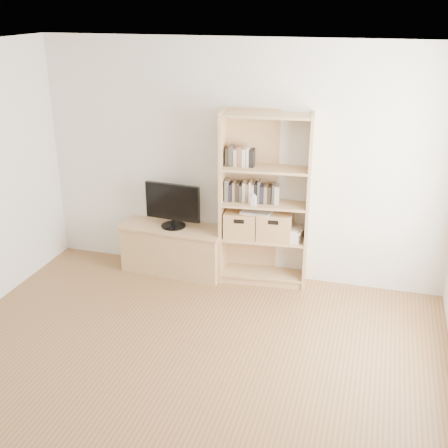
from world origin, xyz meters
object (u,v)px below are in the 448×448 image
at_px(television, 173,206).
at_px(basket_left, 241,224).
at_px(tv_stand, 174,250).
at_px(bookshelf, 265,201).
at_px(laptop, 257,212).
at_px(baby_monitor, 254,201).
at_px(basket_right, 275,225).

relative_size(television, basket_left, 1.86).
xyz_separation_m(tv_stand, bookshelf, (1.03, 0.05, 0.68)).
distance_m(tv_stand, basket_left, 0.88).
height_order(tv_stand, television, television).
bearing_deg(bookshelf, laptop, -169.15).
xyz_separation_m(tv_stand, baby_monitor, (0.94, -0.07, 0.71)).
bearing_deg(bookshelf, tv_stand, 176.87).
distance_m(bookshelf, basket_right, 0.29).
distance_m(basket_right, laptop, 0.24).
distance_m(television, baby_monitor, 0.96).
relative_size(tv_stand, laptop, 3.62).
height_order(television, laptop, television).
bearing_deg(basket_left, basket_right, -0.34).
height_order(basket_left, basket_right, basket_right).
height_order(bookshelf, laptop, bookshelf).
bearing_deg(baby_monitor, basket_right, 39.21).
bearing_deg(tv_stand, bookshelf, 5.88).
xyz_separation_m(tv_stand, laptop, (0.96, 0.03, 0.56)).
height_order(bookshelf, basket_right, bookshelf).
xyz_separation_m(tv_stand, basket_right, (1.15, 0.06, 0.41)).
distance_m(television, laptop, 0.96).
distance_m(television, basket_right, 1.16).
distance_m(tv_stand, basket_right, 1.22).
relative_size(tv_stand, baby_monitor, 11.11).
xyz_separation_m(tv_stand, television, (0.00, 0.00, 0.54)).
bearing_deg(tv_stand, basket_left, 4.48).
height_order(tv_stand, basket_left, basket_left).
bearing_deg(television, baby_monitor, 0.69).
xyz_separation_m(bookshelf, laptop, (-0.07, -0.02, -0.12)).
relative_size(tv_stand, television, 1.81).
bearing_deg(television, basket_left, 6.07).
distance_m(basket_left, laptop, 0.24).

